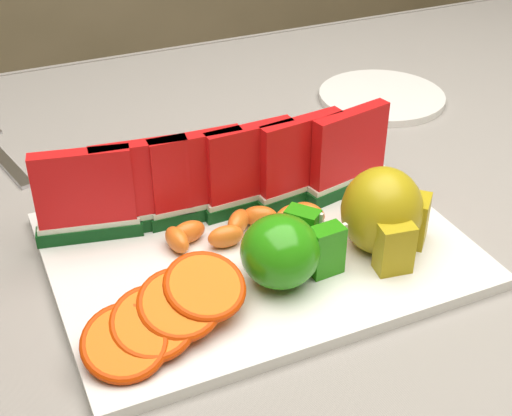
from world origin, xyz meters
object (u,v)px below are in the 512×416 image
Objects in this scene: platter at (257,249)px; pear_cluster at (385,214)px; side_plate at (382,97)px; fork at (1,155)px; apple_cluster at (286,250)px.

platter is 0.13m from pear_cluster.
side_plate is (0.32, 0.26, -0.00)m from platter.
pear_cluster is 0.49m from fork.
platter is at bearing -140.16° from side_plate.
fork is at bearing 123.36° from platter.
apple_cluster is at bearing -60.73° from fork.
apple_cluster reaches higher than platter.
pear_cluster reaches higher than apple_cluster.
pear_cluster is at bearing -25.37° from platter.
pear_cluster is (0.11, 0.01, 0.01)m from apple_cluster.
pear_cluster is 0.43× the size of side_plate.
apple_cluster is at bearing -87.71° from platter.
fork is (-0.32, 0.37, -0.05)m from pear_cluster.
side_plate reaches higher than fork.
pear_cluster is 0.52× the size of fork.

